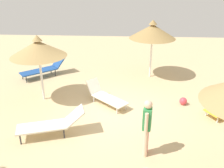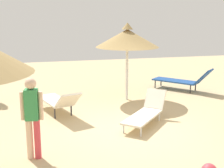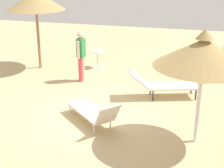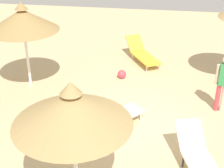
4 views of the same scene
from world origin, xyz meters
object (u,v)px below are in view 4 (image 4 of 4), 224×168
(lounge_chair_edge, at_px, (110,117))
(person_standing_front, at_px, (223,81))
(parasol_umbrella_back, at_px, (72,109))
(beach_ball, at_px, (122,74))
(lounge_chair_center, at_px, (201,161))
(parasol_umbrella_front, at_px, (23,20))
(lounge_chair_near_left, at_px, (142,53))

(lounge_chair_edge, relative_size, person_standing_front, 1.03)
(parasol_umbrella_back, bearing_deg, lounge_chair_edge, -95.19)
(lounge_chair_edge, height_order, beach_ball, lounge_chair_edge)
(beach_ball, bearing_deg, person_standing_front, 151.50)
(lounge_chair_center, bearing_deg, lounge_chair_edge, -33.44)
(parasol_umbrella_front, height_order, person_standing_front, parasol_umbrella_front)
(person_standing_front, height_order, beach_ball, person_standing_front)
(parasol_umbrella_back, distance_m, beach_ball, 5.80)
(parasol_umbrella_back, bearing_deg, beach_ball, -91.45)
(parasol_umbrella_front, xyz_separation_m, beach_ball, (-2.84, -1.05, -2.06))
(lounge_chair_near_left, bearing_deg, parasol_umbrella_front, 37.34)
(parasol_umbrella_back, height_order, person_standing_front, parasol_umbrella_back)
(parasol_umbrella_front, height_order, lounge_chair_center, parasol_umbrella_front)
(lounge_chair_center, bearing_deg, lounge_chair_near_left, -74.15)
(parasol_umbrella_front, bearing_deg, person_standing_front, 174.36)
(parasol_umbrella_front, xyz_separation_m, person_standing_front, (-5.84, 0.58, -1.26))
(lounge_chair_near_left, height_order, person_standing_front, person_standing_front)
(lounge_chair_center, distance_m, lounge_chair_near_left, 6.20)
(lounge_chair_edge, relative_size, lounge_chair_near_left, 0.87)
(lounge_chair_edge, distance_m, beach_ball, 3.00)
(lounge_chair_center, xyz_separation_m, beach_ball, (2.26, -4.42, -0.27))
(lounge_chair_center, height_order, lounge_chair_near_left, lounge_chair_center)
(person_standing_front, bearing_deg, lounge_chair_near_left, -52.50)
(parasol_umbrella_back, distance_m, lounge_chair_edge, 3.04)
(parasol_umbrella_back, height_order, lounge_chair_near_left, parasol_umbrella_back)
(lounge_chair_center, xyz_separation_m, person_standing_front, (-0.74, -2.79, 0.54))
(lounge_chair_edge, height_order, person_standing_front, person_standing_front)
(parasol_umbrella_front, distance_m, lounge_chair_center, 6.37)
(beach_ball, bearing_deg, lounge_chair_near_left, -109.98)
(lounge_chair_edge, height_order, lounge_chair_center, lounge_chair_center)
(lounge_chair_near_left, xyz_separation_m, beach_ball, (0.56, 1.55, -0.19))
(lounge_chair_near_left, bearing_deg, beach_ball, 70.02)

